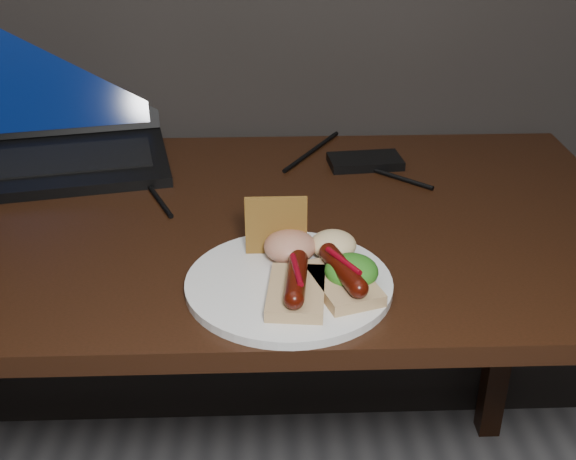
# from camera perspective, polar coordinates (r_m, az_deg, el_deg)

# --- Properties ---
(desk) EXTENTS (1.40, 0.70, 0.75)m
(desk) POSITION_cam_1_polar(r_m,az_deg,el_deg) (1.19, -7.34, -2.74)
(desk) COLOR black
(desk) RESTS_ON ground
(laptop) EXTENTS (0.44, 0.41, 0.25)m
(laptop) POSITION_cam_1_polar(r_m,az_deg,el_deg) (1.41, -17.63, 7.56)
(laptop) COLOR black
(laptop) RESTS_ON desk
(hard_drive) EXTENTS (0.14, 0.08, 0.02)m
(hard_drive) POSITION_cam_1_polar(r_m,az_deg,el_deg) (1.33, 6.11, 5.41)
(hard_drive) COLOR black
(hard_drive) RESTS_ON desk
(desk_cables) EXTENTS (0.82, 0.37, 0.01)m
(desk_cables) POSITION_cam_1_polar(r_m,az_deg,el_deg) (1.28, -6.60, 4.43)
(desk_cables) COLOR black
(desk_cables) RESTS_ON desk
(plate) EXTENTS (0.28, 0.28, 0.01)m
(plate) POSITION_cam_1_polar(r_m,az_deg,el_deg) (0.95, 0.06, -4.26)
(plate) COLOR white
(plate) RESTS_ON desk
(bread_sausage_center) EXTENTS (0.08, 0.12, 0.04)m
(bread_sausage_center) POSITION_cam_1_polar(r_m,az_deg,el_deg) (0.90, 0.67, -4.47)
(bread_sausage_center) COLOR #E4C286
(bread_sausage_center) RESTS_ON plate
(bread_sausage_right) EXTENTS (0.10, 0.13, 0.04)m
(bread_sausage_right) POSITION_cam_1_polar(r_m,az_deg,el_deg) (0.92, 4.34, -3.74)
(bread_sausage_right) COLOR #E4C286
(bread_sausage_right) RESTS_ON plate
(crispbread) EXTENTS (0.09, 0.01, 0.08)m
(crispbread) POSITION_cam_1_polar(r_m,az_deg,el_deg) (0.99, -0.95, 0.37)
(crispbread) COLOR #AD7F2F
(crispbread) RESTS_ON plate
(salad_greens) EXTENTS (0.07, 0.07, 0.04)m
(salad_greens) POSITION_cam_1_polar(r_m,az_deg,el_deg) (0.93, 5.03, -3.25)
(salad_greens) COLOR #195911
(salad_greens) RESTS_ON plate
(salsa_mound) EXTENTS (0.07, 0.07, 0.04)m
(salsa_mound) POSITION_cam_1_polar(r_m,az_deg,el_deg) (0.98, 0.16, -1.29)
(salsa_mound) COLOR maroon
(salsa_mound) RESTS_ON plate
(coleslaw_mound) EXTENTS (0.06, 0.06, 0.04)m
(coleslaw_mound) POSITION_cam_1_polar(r_m,az_deg,el_deg) (0.99, 3.59, -1.16)
(coleslaw_mound) COLOR beige
(coleslaw_mound) RESTS_ON plate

